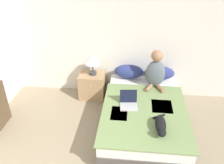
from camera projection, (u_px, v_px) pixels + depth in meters
name	position (u px, v px, depth m)	size (l,w,h in m)	color
wall_back	(120.00, 36.00, 4.64)	(5.42, 0.05, 2.55)	silver
bed	(143.00, 116.00, 4.15)	(1.39, 2.13, 0.47)	#4C4742
pillow_near	(129.00, 71.00, 4.77)	(0.59, 0.26, 0.28)	navy
pillow_far	(159.00, 73.00, 4.72)	(0.59, 0.26, 0.28)	navy
person_sitting	(156.00, 71.00, 4.39)	(0.37, 0.37, 0.74)	slate
cat_tabby	(161.00, 125.00, 3.44)	(0.20, 0.60, 0.18)	black
laptop_open	(129.00, 103.00, 3.98)	(0.32, 0.31, 0.24)	#B7B7BC
nightstand	(92.00, 86.00, 4.96)	(0.52, 0.44, 0.53)	tan
table_lamp	(92.00, 60.00, 4.66)	(0.32, 0.32, 0.44)	#38383D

